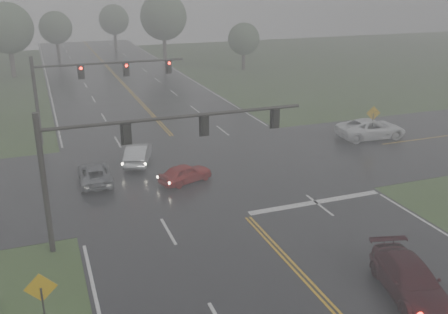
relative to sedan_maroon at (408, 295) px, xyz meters
name	(u,v)px	position (x,y,z in m)	size (l,w,h in m)	color
main_road	(212,179)	(-3.45, 14.86, 0.00)	(18.00, 160.00, 0.02)	black
cross_street	(202,169)	(-3.45, 16.86, 0.00)	(120.00, 14.00, 0.02)	black
stop_bar	(316,203)	(1.05, 9.26, 0.00)	(8.50, 0.50, 0.01)	silver
sedan_maroon	(408,295)	(0.00, 0.00, 0.00)	(2.01, 4.95, 1.44)	black
sedan_red	(186,182)	(-5.21, 14.93, 0.00)	(1.43, 3.55, 1.21)	#9F0E0E
sedan_silver	(139,163)	(-7.34, 19.47, 0.00)	(1.47, 4.22, 1.39)	#B9BDC2
car_grey	(96,183)	(-10.65, 16.91, 0.00)	(1.98, 4.28, 1.19)	slate
pickup_white	(370,138)	(11.69, 18.64, 0.00)	(2.62, 5.68, 1.58)	white
signal_gantry_near	(131,146)	(-9.56, 8.94, 4.85)	(13.16, 0.30, 6.87)	black
signal_gantry_far	(83,80)	(-10.01, 26.50, 4.83)	(11.89, 0.35, 6.90)	black
sign_diamond_west	(42,296)	(-14.13, 2.48, 1.85)	(1.14, 0.13, 2.74)	black
sign_diamond_east	(373,117)	(11.50, 18.30, 1.89)	(1.14, 0.32, 2.80)	black
tree_nw_a	(7,28)	(-16.24, 58.00, 6.32)	(6.54, 6.54, 9.61)	#2E241E
tree_ne_a	(163,17)	(5.71, 63.06, 6.84)	(7.08, 7.08, 10.40)	#2E241E
tree_n_mid	(56,28)	(-9.71, 72.00, 4.97)	(5.15, 5.15, 7.56)	#2E241E
tree_e_near	(244,39)	(14.53, 52.39, 4.32)	(4.48, 4.48, 6.58)	#2E241E
tree_n_far	(114,20)	(0.97, 81.45, 5.24)	(5.43, 5.43, 7.98)	#2E241E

